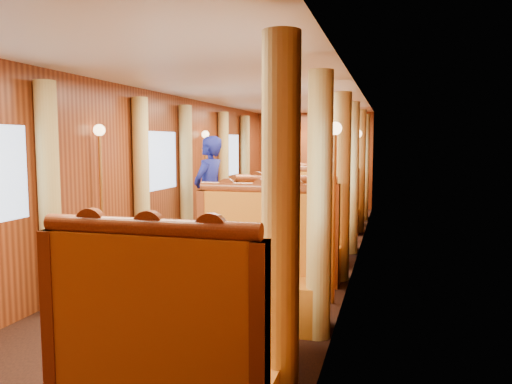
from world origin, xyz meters
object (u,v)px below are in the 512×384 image
at_px(teapot_right, 210,269).
at_px(rose_vase_far, 331,180).
at_px(banquette_far_fwd, 325,211).
at_px(passenger, 311,205).
at_px(fruit_plate, 258,278).
at_px(table_far, 331,207).
at_px(rose_vase_mid, 301,199).
at_px(banquette_far_aft, 336,199).
at_px(steward, 209,193).
at_px(table_near, 222,319).
at_px(banquette_mid_fwd, 288,248).
at_px(teapot_back, 210,259).
at_px(banquette_near_fwd, 165,371).
at_px(banquette_near_aft, 257,279).
at_px(teapot_left, 199,263).
at_px(banquette_mid_aft, 313,222).
at_px(tea_tray, 211,271).
at_px(table_mid, 302,237).

bearing_deg(teapot_right, rose_vase_far, 65.06).
relative_size(banquette_far_fwd, passenger, 1.76).
relative_size(fruit_plate, rose_vase_far, 0.56).
relative_size(table_far, rose_vase_mid, 2.92).
relative_size(banquette_far_aft, steward, 0.73).
bearing_deg(table_near, teapot_right, -106.34).
distance_m(banquette_mid_fwd, teapot_back, 2.44).
relative_size(banquette_near_fwd, banquette_near_aft, 1.00).
bearing_deg(steward, teapot_right, 32.76).
relative_size(banquette_far_aft, teapot_right, 9.98).
xyz_separation_m(teapot_left, teapot_back, (0.04, 0.15, -0.00)).
height_order(banquette_near_fwd, passenger, banquette_near_fwd).
height_order(teapot_back, passenger, passenger).
distance_m(banquette_mid_aft, rose_vase_far, 2.56).
bearing_deg(banquette_near_aft, banquette_far_aft, 90.00).
distance_m(fruit_plate, rose_vase_mid, 3.64).
bearing_deg(tea_tray, banquette_near_aft, 85.43).
height_order(banquette_near_fwd, banquette_near_aft, same).
bearing_deg(banquette_near_fwd, tea_tray, 94.70).
xyz_separation_m(banquette_near_aft, teapot_right, (-0.04, -1.16, 0.38)).
bearing_deg(banquette_mid_fwd, table_mid, 90.00).
xyz_separation_m(banquette_mid_fwd, tea_tray, (-0.08, -2.50, 0.33)).
bearing_deg(banquette_near_fwd, teapot_back, 96.58).
distance_m(table_near, banquette_mid_fwd, 2.49).
bearing_deg(teapot_right, banquette_near_fwd, -111.82).
height_order(banquette_far_fwd, teapot_left, banquette_far_fwd).
xyz_separation_m(banquette_near_fwd, table_mid, (0.00, 4.51, -0.05)).
bearing_deg(table_mid, banquette_mid_aft, 90.00).
relative_size(table_near, tea_tray, 3.09).
height_order(banquette_mid_fwd, rose_vase_far, banquette_mid_fwd).
distance_m(table_far, teapot_left, 7.08).
bearing_deg(banquette_far_aft, tea_tray, -90.59).
bearing_deg(teapot_left, tea_tray, 19.63).
height_order(banquette_mid_aft, rose_vase_mid, banquette_mid_aft).
bearing_deg(steward, banquette_near_aft, 40.44).
bearing_deg(rose_vase_far, banquette_far_aft, 89.27).
xyz_separation_m(teapot_back, passenger, (0.13, 4.21, -0.08)).
bearing_deg(rose_vase_mid, teapot_back, -92.01).
distance_m(teapot_left, passenger, 4.36).
xyz_separation_m(tea_tray, fruit_plate, (0.41, -0.14, 0.01)).
relative_size(banquette_far_fwd, rose_vase_mid, 3.72).
bearing_deg(table_far, tea_tray, -90.67).
bearing_deg(teapot_back, banquette_mid_fwd, 63.09).
height_order(table_far, tea_tray, tea_tray).
distance_m(banquette_mid_fwd, tea_tray, 2.52).
xyz_separation_m(banquette_mid_fwd, teapot_back, (-0.13, -2.40, 0.40)).
relative_size(banquette_far_aft, fruit_plate, 6.70).
xyz_separation_m(banquette_near_fwd, passenger, (-0.00, 5.31, 0.32)).
relative_size(teapot_left, passenger, 0.24).
bearing_deg(banquette_mid_aft, passenger, -90.00).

